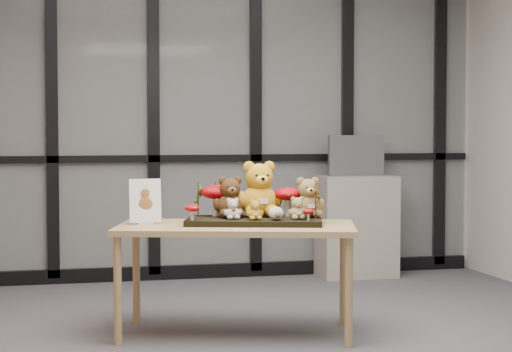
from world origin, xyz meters
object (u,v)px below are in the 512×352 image
object	(u,v)px
bear_brown_medium	(230,195)
bear_beige_small	(297,207)
diorama_tray	(254,221)
bear_white_bow	(233,208)
display_table	(236,235)
bear_pooh_yellow	(259,186)
mushroom_front_left	(192,212)
bear_tan_back	(308,195)
bear_small_yellow	(255,209)
mushroom_front_right	(308,214)
plush_cream_hedgehog	(276,213)
mushroom_back_left	(216,199)
monitor	(356,156)
mushroom_back_right	(288,200)
sign_holder	(145,203)
cabinet	(357,226)

from	to	relation	value
bear_brown_medium	bear_beige_small	bearing A→B (deg)	-16.58
diorama_tray	bear_white_bow	distance (m)	0.18
display_table	bear_pooh_yellow	xyz separation A→B (m)	(0.18, 0.12, 0.30)
mushroom_front_left	bear_tan_back	bearing A→B (deg)	0.51
display_table	bear_small_yellow	xyz separation A→B (m)	(0.10, -0.09, 0.18)
bear_white_bow	mushroom_front_left	distance (m)	0.26
bear_white_bow	mushroom_front_right	size ratio (longest dim) A/B	1.85
bear_white_bow	bear_beige_small	xyz separation A→B (m)	(0.39, -0.11, 0.01)
plush_cream_hedgehog	mushroom_front_left	world-z (taller)	mushroom_front_left
bear_brown_medium	bear_beige_small	distance (m)	0.46
bear_tan_back	bear_beige_small	xyz separation A→B (m)	(-0.11, -0.12, -0.06)
diorama_tray	mushroom_back_left	world-z (taller)	mushroom_back_left
bear_pooh_yellow	monitor	xyz separation A→B (m)	(1.34, 1.88, 0.13)
diorama_tray	bear_tan_back	bearing A→B (deg)	12.11
plush_cream_hedgehog	mushroom_back_right	world-z (taller)	mushroom_back_right
bear_tan_back	plush_cream_hedgehog	xyz separation A→B (m)	(-0.25, -0.13, -0.10)
display_table	plush_cream_hedgehog	distance (m)	0.30
diorama_tray	bear_small_yellow	distance (m)	0.14
bear_tan_back	mushroom_front_right	size ratio (longest dim) A/B	3.54
bear_brown_medium	sign_holder	distance (m)	0.55
display_table	bear_tan_back	xyz separation A→B (m)	(0.47, -0.00, 0.25)
display_table	bear_white_bow	xyz separation A→B (m)	(-0.03, -0.02, 0.18)
bear_tan_back	bear_beige_small	bearing A→B (deg)	-114.87
monitor	bear_pooh_yellow	bearing A→B (deg)	-125.40
mushroom_back_right	monitor	size ratio (longest dim) A/B	0.41
bear_tan_back	monitor	bearing A→B (deg)	78.61
diorama_tray	bear_white_bow	size ratio (longest dim) A/B	5.77
bear_pooh_yellow	bear_beige_small	distance (m)	0.33
bear_pooh_yellow	bear_beige_small	xyz separation A→B (m)	(0.19, -0.25, -0.12)
bear_small_yellow	bear_white_bow	xyz separation A→B (m)	(-0.13, 0.07, 0.00)
bear_pooh_yellow	mushroom_front_right	bearing A→B (deg)	-37.09
bear_small_yellow	mushroom_front_left	bearing A→B (deg)	-175.41
mushroom_back_right	cabinet	size ratio (longest dim) A/B	0.24
bear_brown_medium	bear_beige_small	size ratio (longest dim) A/B	1.82
display_table	diorama_tray	distance (m)	0.15
diorama_tray	bear_beige_small	xyz separation A→B (m)	(0.24, -0.15, 0.10)
bear_pooh_yellow	bear_white_bow	bearing A→B (deg)	-130.12
mushroom_back_left	sign_holder	distance (m)	0.47
mushroom_front_right	monitor	world-z (taller)	monitor
mushroom_front_right	bear_beige_small	bearing A→B (deg)	125.10
cabinet	monitor	xyz separation A→B (m)	(0.00, 0.02, 0.62)
bear_beige_small	mushroom_back_left	bearing A→B (deg)	159.89
bear_brown_medium	cabinet	xyz separation A→B (m)	(1.53, 1.87, -0.44)
mushroom_front_right	plush_cream_hedgehog	bearing A→B (deg)	161.91
mushroom_front_left	cabinet	bearing A→B (deg)	47.92
cabinet	mushroom_back_right	bearing A→B (deg)	-121.35
bear_small_yellow	monitor	bearing A→B (deg)	71.99
cabinet	monitor	size ratio (longest dim) A/B	1.76
bear_beige_small	mushroom_back_left	xyz separation A→B (m)	(-0.46, 0.33, 0.03)
plush_cream_hedgehog	mushroom_back_left	size ratio (longest dim) A/B	0.42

